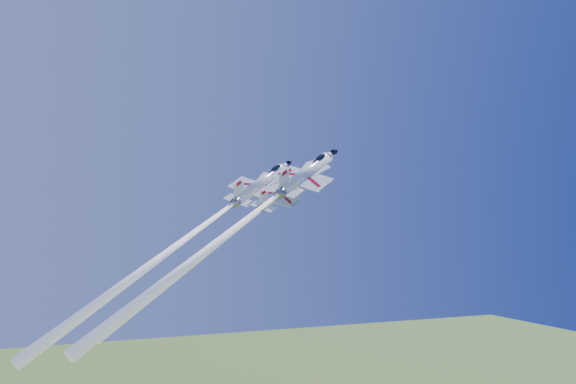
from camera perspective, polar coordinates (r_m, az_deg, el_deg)
name	(u,v)px	position (r m, az deg, el deg)	size (l,w,h in m)	color
jet_lead	(244,222)	(110.72, -3.90, -2.67)	(39.97, 26.50, 39.56)	white
jet_left	(186,238)	(109.38, -9.03, -4.09)	(40.36, 26.90, 40.27)	white
jet_right	(235,228)	(104.02, -4.73, -3.22)	(40.22, 26.72, 39.93)	white
jet_slot	(227,234)	(106.74, -5.48, -3.76)	(30.73, 20.38, 30.42)	white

